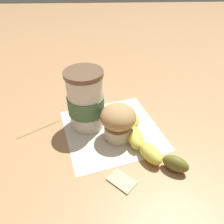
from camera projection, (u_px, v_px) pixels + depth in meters
ground_plane at (112, 130)px, 0.53m from camera, size 3.00×3.00×0.00m
paper_napkin at (112, 130)px, 0.52m from camera, size 0.27×0.27×0.00m
coffee_cup at (86, 101)px, 0.50m from camera, size 0.09×0.09×0.14m
muffin at (118, 121)px, 0.48m from camera, size 0.08×0.08×0.08m
banana at (146, 144)px, 0.46m from camera, size 0.12×0.18×0.03m
sugar_packet at (122, 180)px, 0.41m from camera, size 0.06×0.06×0.01m
wooden_stirrer at (39, 128)px, 0.53m from camera, size 0.09×0.07×0.00m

